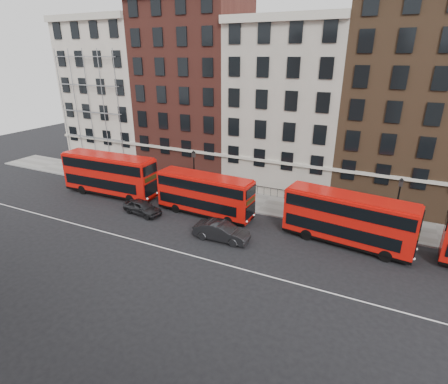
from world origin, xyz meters
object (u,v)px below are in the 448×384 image
at_px(bus_c, 348,218).
at_px(bus_b, 205,194).
at_px(car_rear, 142,207).
at_px(car_front, 221,231).
at_px(bus_a, 109,174).

bearing_deg(bus_c, bus_b, -172.96).
relative_size(bus_c, car_rear, 2.50).
bearing_deg(car_front, bus_b, 41.76).
relative_size(bus_b, bus_c, 0.93).
height_order(bus_c, car_rear, bus_c).
xyz_separation_m(bus_b, bus_c, (13.71, 0.00, 0.14)).
distance_m(bus_a, bus_b, 12.42).
height_order(bus_a, bus_c, bus_a).
bearing_deg(bus_a, bus_b, -1.61).
xyz_separation_m(bus_c, car_rear, (-19.49, -2.72, -1.66)).
bearing_deg(bus_c, car_rear, -165.03).
bearing_deg(car_rear, bus_c, -73.96).
height_order(bus_b, car_front, bus_b).
bearing_deg(bus_b, bus_c, 2.50).
distance_m(bus_c, car_rear, 19.75).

